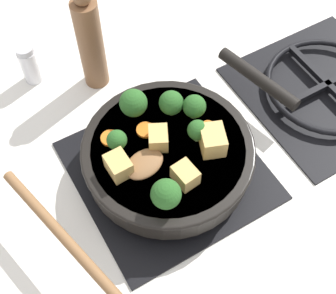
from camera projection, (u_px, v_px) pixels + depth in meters
ground_plane at (168, 171)px, 0.83m from camera, size 2.40×2.40×0.00m
front_burner_grate at (168, 167)px, 0.82m from camera, size 0.31×0.31×0.03m
rear_burner_grate at (326, 87)px, 0.92m from camera, size 0.31×0.31×0.03m
skillet_pan at (169, 153)px, 0.78m from camera, size 0.29×0.40×0.05m
wooden_spoon at (95, 203)px, 0.70m from camera, size 0.26×0.24×0.02m
tofu_cube_center_large at (118, 165)px, 0.72m from camera, size 0.04×0.03×0.03m
tofu_cube_near_handle at (213, 140)px, 0.75m from camera, size 0.06×0.05×0.04m
tofu_cube_east_chunk at (185, 175)px, 0.72m from camera, size 0.04×0.03×0.03m
tofu_cube_west_chunk at (158, 138)px, 0.75m from camera, size 0.05×0.04×0.03m
broccoli_floret_near_spoon at (171, 103)px, 0.78m from camera, size 0.04×0.04×0.05m
broccoli_floret_center_top at (198, 130)px, 0.75m from camera, size 0.03×0.03×0.04m
broccoli_floret_east_rim at (194, 107)px, 0.77m from camera, size 0.04×0.04×0.05m
broccoli_floret_west_rim at (117, 140)px, 0.74m from camera, size 0.03×0.03×0.04m
broccoli_floret_north_edge at (166, 194)px, 0.68m from camera, size 0.05×0.05×0.05m
broccoli_floret_south_cluster at (133, 103)px, 0.77m from camera, size 0.05×0.05×0.05m
carrot_slice_orange_thin at (110, 138)px, 0.77m from camera, size 0.03×0.03×0.01m
carrot_slice_near_center at (146, 130)px, 0.78m from camera, size 0.03×0.03×0.01m
carrot_slice_edge_slice at (209, 128)px, 0.78m from camera, size 0.02×0.02×0.01m
pepper_mill at (90, 42)px, 0.85m from camera, size 0.05×0.05×0.22m
salt_shaker at (29, 64)px, 0.91m from camera, size 0.04×0.04×0.09m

